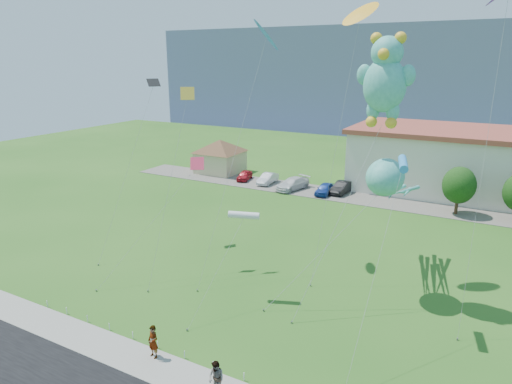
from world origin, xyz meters
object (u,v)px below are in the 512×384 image
at_px(parked_car_red, 245,175).
at_px(parked_car_blue, 325,189).
at_px(pavilion, 220,153).
at_px(parked_car_silver, 268,179).
at_px(parked_car_black, 342,187).
at_px(pedestrian_left, 153,342).
at_px(pedestrian_right, 216,378).
at_px(parked_car_white, 292,184).
at_px(octopus_kite, 389,184).
at_px(teddy_bear_kite, 385,78).

xyz_separation_m(parked_car_red, parked_car_blue, (12.69, -1.38, 0.05)).
height_order(pavilion, parked_car_silver, pavilion).
xyz_separation_m(parked_car_red, parked_car_black, (14.42, 0.24, 0.10)).
bearing_deg(pedestrian_left, pavilion, 127.48).
xyz_separation_m(pedestrian_right, parked_car_white, (-12.55, 37.32, -0.21)).
height_order(parked_car_white, parked_car_black, parked_car_white).
xyz_separation_m(parked_car_silver, octopus_kite, (21.21, -21.82, 7.20)).
relative_size(pedestrian_left, parked_car_white, 0.37).
bearing_deg(parked_car_blue, pedestrian_right, -78.69).
bearing_deg(teddy_bear_kite, parked_car_blue, 118.08).
bearing_deg(parked_car_blue, pedestrian_left, -85.95).
height_order(parked_car_blue, teddy_bear_kite, teddy_bear_kite).
height_order(parked_car_black, octopus_kite, octopus_kite).
height_order(pedestrian_left, parked_car_black, pedestrian_left).
bearing_deg(parked_car_blue, parked_car_white, 177.82).
xyz_separation_m(parked_car_silver, parked_car_black, (10.59, 0.44, 0.04)).
bearing_deg(parked_car_blue, parked_car_red, 173.05).
height_order(pedestrian_right, parked_car_red, pedestrian_right).
bearing_deg(pedestrian_right, octopus_kite, 88.77).
bearing_deg(parked_car_black, pavilion, 179.00).
bearing_deg(octopus_kite, parked_car_blue, 120.86).
bearing_deg(pedestrian_left, octopus_kite, 68.88).
bearing_deg(octopus_kite, pedestrian_left, -120.50).
xyz_separation_m(pavilion, teddy_bear_kite, (30.18, -25.89, 12.52)).
height_order(parked_car_red, teddy_bear_kite, teddy_bear_kite).
relative_size(pavilion, pedestrian_right, 4.84).
height_order(parked_car_silver, octopus_kite, octopus_kite).
bearing_deg(parked_car_black, parked_car_red, -173.96).
distance_m(parked_car_red, parked_car_white, 8.20).
height_order(pedestrian_left, parked_car_silver, pedestrian_left).
relative_size(pavilion, teddy_bear_kite, 0.50).
height_order(pedestrian_left, teddy_bear_kite, teddy_bear_kite).
bearing_deg(pavilion, parked_car_black, -6.07).
xyz_separation_m(parked_car_white, parked_car_black, (6.32, 1.50, -0.03)).
bearing_deg(parked_car_black, octopus_kite, -59.43).
relative_size(pedestrian_left, octopus_kite, 0.14).
xyz_separation_m(parked_car_red, teddy_bear_kite, (24.50, -23.51, 14.83)).
bearing_deg(pedestrian_right, pavilion, 136.32).
height_order(pedestrian_left, parked_car_blue, pedestrian_left).
distance_m(parked_car_silver, octopus_kite, 31.27).
bearing_deg(pavilion, teddy_bear_kite, -40.62).
height_order(parked_car_red, parked_car_blue, parked_car_blue).
xyz_separation_m(parked_car_white, parked_car_blue, (4.60, -0.11, -0.08)).
bearing_deg(teddy_bear_kite, parked_car_silver, 131.58).
height_order(parked_car_red, parked_car_silver, parked_car_silver).
bearing_deg(octopus_kite, pedestrian_right, -104.81).
relative_size(parked_car_white, parked_car_blue, 1.30).
bearing_deg(pedestrian_right, pedestrian_left, -175.95).
bearing_deg(teddy_bear_kite, parked_car_red, 136.19).
bearing_deg(pedestrian_left, parked_car_blue, 104.20).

